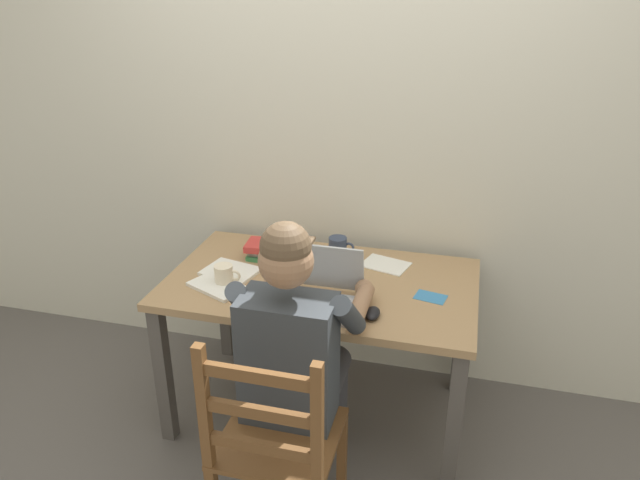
# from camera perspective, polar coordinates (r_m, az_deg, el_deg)

# --- Properties ---
(ground_plane) EXTENTS (8.00, 8.00, 0.00)m
(ground_plane) POSITION_cam_1_polar(r_m,az_deg,el_deg) (3.08, 0.08, -15.99)
(ground_plane) COLOR #56514C
(back_wall) EXTENTS (6.00, 0.04, 2.60)m
(back_wall) POSITION_cam_1_polar(r_m,az_deg,el_deg) (2.91, 2.51, 10.46)
(back_wall) COLOR beige
(back_wall) RESTS_ON ground
(desk) EXTENTS (1.37, 0.80, 0.73)m
(desk) POSITION_cam_1_polar(r_m,az_deg,el_deg) (2.71, 0.09, -5.61)
(desk) COLOR #9E7A51
(desk) RESTS_ON ground
(seated_person) EXTENTS (0.50, 0.60, 1.25)m
(seated_person) POSITION_cam_1_polar(r_m,az_deg,el_deg) (2.29, -2.23, -10.35)
(seated_person) COLOR #33383D
(seated_person) RESTS_ON ground
(wooden_chair) EXTENTS (0.42, 0.42, 0.94)m
(wooden_chair) POSITION_cam_1_polar(r_m,az_deg,el_deg) (2.23, -4.32, -19.07)
(wooden_chair) COLOR brown
(wooden_chair) RESTS_ON ground
(laptop) EXTENTS (0.33, 0.29, 0.23)m
(laptop) POSITION_cam_1_polar(r_m,az_deg,el_deg) (2.47, 0.03, -4.87)
(laptop) COLOR #ADAFB2
(laptop) RESTS_ON desk
(computer_mouse) EXTENTS (0.06, 0.10, 0.03)m
(computer_mouse) POSITION_cam_1_polar(r_m,az_deg,el_deg) (2.40, 5.05, -7.00)
(computer_mouse) COLOR black
(computer_mouse) RESTS_ON desk
(coffee_mug_white) EXTENTS (0.12, 0.08, 0.09)m
(coffee_mug_white) POSITION_cam_1_polar(r_m,az_deg,el_deg) (2.64, -9.15, -3.34)
(coffee_mug_white) COLOR beige
(coffee_mug_white) RESTS_ON desk
(coffee_mug_dark) EXTENTS (0.13, 0.09, 0.10)m
(coffee_mug_dark) POSITION_cam_1_polar(r_m,az_deg,el_deg) (2.87, 1.75, -0.70)
(coffee_mug_dark) COLOR #2D384C
(coffee_mug_dark) RESTS_ON desk
(book_stack_main) EXTENTS (0.19, 0.15, 0.08)m
(book_stack_main) POSITION_cam_1_polar(r_m,az_deg,el_deg) (2.87, -5.28, -0.91)
(book_stack_main) COLOR #38844C
(book_stack_main) RESTS_ON desk
(paper_pile_near_laptop) EXTENTS (0.27, 0.23, 0.01)m
(paper_pile_near_laptop) POSITION_cam_1_polar(r_m,az_deg,el_deg) (2.76, -8.55, -2.99)
(paper_pile_near_laptop) COLOR silver
(paper_pile_near_laptop) RESTS_ON desk
(paper_pile_back_corner) EXTENTS (0.24, 0.21, 0.00)m
(paper_pile_back_corner) POSITION_cam_1_polar(r_m,az_deg,el_deg) (2.82, 6.29, -2.35)
(paper_pile_back_corner) COLOR silver
(paper_pile_back_corner) RESTS_ON desk
(paper_pile_side) EXTENTS (0.29, 0.24, 0.02)m
(paper_pile_side) POSITION_cam_1_polar(r_m,az_deg,el_deg) (2.64, -9.81, -4.40)
(paper_pile_side) COLOR silver
(paper_pile_side) RESTS_ON desk
(landscape_photo_print) EXTENTS (0.15, 0.11, 0.00)m
(landscape_photo_print) POSITION_cam_1_polar(r_m,az_deg,el_deg) (2.58, 10.54, -5.39)
(landscape_photo_print) COLOR teal
(landscape_photo_print) RESTS_ON desk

